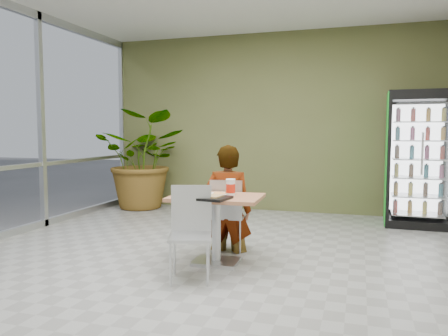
{
  "coord_description": "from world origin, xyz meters",
  "views": [
    {
      "loc": [
        1.58,
        -4.29,
        1.45
      ],
      "look_at": [
        0.0,
        0.75,
        1.0
      ],
      "focal_mm": 35.0,
      "sensor_mm": 36.0,
      "label": 1
    }
  ],
  "objects_px": {
    "dining_table": "(216,215)",
    "potted_plant": "(144,160)",
    "soda_cup": "(231,188)",
    "beverage_fridge": "(418,159)",
    "chair_near": "(191,224)",
    "chair_far": "(228,209)",
    "seated_woman": "(228,210)",
    "cafeteria_tray": "(207,198)"
  },
  "relations": [
    {
      "from": "chair_near",
      "to": "cafeteria_tray",
      "type": "xyz_separation_m",
      "value": [
        0.08,
        0.25,
        0.23
      ]
    },
    {
      "from": "dining_table",
      "to": "beverage_fridge",
      "type": "bearing_deg",
      "value": 49.57
    },
    {
      "from": "dining_table",
      "to": "cafeteria_tray",
      "type": "bearing_deg",
      "value": -94.71
    },
    {
      "from": "dining_table",
      "to": "beverage_fridge",
      "type": "distance_m",
      "value": 3.62
    },
    {
      "from": "beverage_fridge",
      "to": "dining_table",
      "type": "bearing_deg",
      "value": -128.85
    },
    {
      "from": "dining_table",
      "to": "cafeteria_tray",
      "type": "xyz_separation_m",
      "value": [
        -0.02,
        -0.25,
        0.23
      ]
    },
    {
      "from": "dining_table",
      "to": "cafeteria_tray",
      "type": "distance_m",
      "value": 0.34
    },
    {
      "from": "seated_woman",
      "to": "potted_plant",
      "type": "height_order",
      "value": "potted_plant"
    },
    {
      "from": "soda_cup",
      "to": "beverage_fridge",
      "type": "xyz_separation_m",
      "value": [
        2.18,
        2.68,
        0.19
      ]
    },
    {
      "from": "chair_near",
      "to": "beverage_fridge",
      "type": "distance_m",
      "value": 4.07
    },
    {
      "from": "chair_near",
      "to": "seated_woman",
      "type": "bearing_deg",
      "value": 68.58
    },
    {
      "from": "dining_table",
      "to": "beverage_fridge",
      "type": "relative_size",
      "value": 0.49
    },
    {
      "from": "soda_cup",
      "to": "potted_plant",
      "type": "height_order",
      "value": "potted_plant"
    },
    {
      "from": "dining_table",
      "to": "chair_far",
      "type": "distance_m",
      "value": 0.5
    },
    {
      "from": "potted_plant",
      "to": "chair_near",
      "type": "bearing_deg",
      "value": -56.11
    },
    {
      "from": "seated_woman",
      "to": "cafeteria_tray",
      "type": "xyz_separation_m",
      "value": [
        0.01,
        -0.79,
        0.27
      ]
    },
    {
      "from": "chair_near",
      "to": "potted_plant",
      "type": "xyz_separation_m",
      "value": [
        -2.28,
        3.4,
        0.38
      ]
    },
    {
      "from": "chair_near",
      "to": "cafeteria_tray",
      "type": "relative_size",
      "value": 1.99
    },
    {
      "from": "beverage_fridge",
      "to": "potted_plant",
      "type": "distance_m",
      "value": 4.71
    },
    {
      "from": "seated_woman",
      "to": "cafeteria_tray",
      "type": "relative_size",
      "value": 3.47
    },
    {
      "from": "chair_far",
      "to": "potted_plant",
      "type": "distance_m",
      "value": 3.39
    },
    {
      "from": "cafeteria_tray",
      "to": "beverage_fridge",
      "type": "relative_size",
      "value": 0.22
    },
    {
      "from": "soda_cup",
      "to": "chair_near",
      "type": "bearing_deg",
      "value": -114.46
    },
    {
      "from": "dining_table",
      "to": "potted_plant",
      "type": "relative_size",
      "value": 0.55
    },
    {
      "from": "chair_near",
      "to": "chair_far",
      "type": "bearing_deg",
      "value": 67.97
    },
    {
      "from": "chair_near",
      "to": "potted_plant",
      "type": "relative_size",
      "value": 0.5
    },
    {
      "from": "chair_near",
      "to": "beverage_fridge",
      "type": "height_order",
      "value": "beverage_fridge"
    },
    {
      "from": "chair_near",
      "to": "potted_plant",
      "type": "distance_m",
      "value": 4.11
    },
    {
      "from": "beverage_fridge",
      "to": "potted_plant",
      "type": "relative_size",
      "value": 1.12
    },
    {
      "from": "seated_woman",
      "to": "soda_cup",
      "type": "height_order",
      "value": "seated_woman"
    },
    {
      "from": "dining_table",
      "to": "soda_cup",
      "type": "distance_m",
      "value": 0.34
    },
    {
      "from": "soda_cup",
      "to": "cafeteria_tray",
      "type": "height_order",
      "value": "soda_cup"
    },
    {
      "from": "chair_far",
      "to": "potted_plant",
      "type": "xyz_separation_m",
      "value": [
        -2.36,
        2.4,
        0.4
      ]
    },
    {
      "from": "cafeteria_tray",
      "to": "beverage_fridge",
      "type": "xyz_separation_m",
      "value": [
        2.35,
        2.98,
        0.26
      ]
    },
    {
      "from": "cafeteria_tray",
      "to": "beverage_fridge",
      "type": "bearing_deg",
      "value": 51.77
    },
    {
      "from": "chair_near",
      "to": "beverage_fridge",
      "type": "relative_size",
      "value": 0.44
    },
    {
      "from": "soda_cup",
      "to": "seated_woman",
      "type": "bearing_deg",
      "value": 110.05
    },
    {
      "from": "potted_plant",
      "to": "soda_cup",
      "type": "bearing_deg",
      "value": -48.43
    },
    {
      "from": "dining_table",
      "to": "soda_cup",
      "type": "bearing_deg",
      "value": 16.55
    },
    {
      "from": "soda_cup",
      "to": "beverage_fridge",
      "type": "distance_m",
      "value": 3.46
    },
    {
      "from": "dining_table",
      "to": "chair_far",
      "type": "xyz_separation_m",
      "value": [
        -0.02,
        0.5,
        -0.02
      ]
    },
    {
      "from": "beverage_fridge",
      "to": "soda_cup",
      "type": "bearing_deg",
      "value": -127.45
    }
  ]
}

